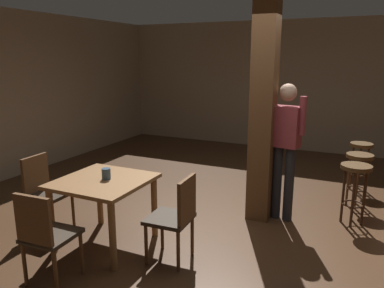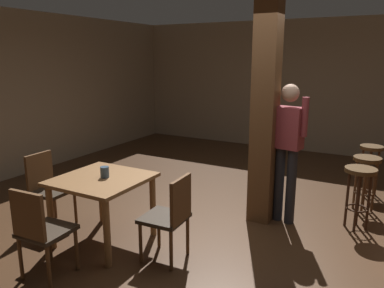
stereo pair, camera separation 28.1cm
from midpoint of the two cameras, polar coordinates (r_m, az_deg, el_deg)
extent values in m
plane|color=#422816|center=(4.60, 2.48, -13.01)|extent=(10.80, 10.80, 0.00)
cube|color=gray|center=(8.49, 14.50, 8.54)|extent=(8.00, 0.10, 2.80)
cube|color=brown|center=(4.61, 9.08, 5.16)|extent=(0.28, 0.28, 2.80)
cube|color=brown|center=(4.16, -15.27, -5.50)|extent=(0.92, 0.92, 0.04)
cylinder|color=brown|center=(4.36, -7.63, -9.52)|extent=(0.07, 0.07, 0.71)
cylinder|color=brown|center=(4.80, -15.58, -7.72)|extent=(0.07, 0.07, 0.71)
cylinder|color=brown|center=(3.79, -14.17, -13.48)|extent=(0.07, 0.07, 0.71)
cylinder|color=brown|center=(4.29, -22.44, -10.84)|extent=(0.07, 0.07, 0.71)
cube|color=#2D2319|center=(3.83, -5.61, -11.27)|extent=(0.44, 0.44, 0.04)
cube|color=brown|center=(3.66, -3.00, -8.58)|extent=(0.05, 0.38, 0.45)
cylinder|color=brown|center=(3.88, -9.15, -14.79)|extent=(0.04, 0.04, 0.43)
cylinder|color=brown|center=(4.14, -6.56, -12.77)|extent=(0.04, 0.04, 0.43)
cylinder|color=brown|center=(3.72, -4.37, -15.91)|extent=(0.04, 0.04, 0.43)
cylinder|color=brown|center=(4.00, -2.04, -13.68)|extent=(0.04, 0.04, 0.43)
cube|color=#2D2319|center=(4.79, -22.47, -7.15)|extent=(0.43, 0.43, 0.04)
cube|color=brown|center=(4.85, -24.30, -4.24)|extent=(0.05, 0.38, 0.45)
cylinder|color=brown|center=(4.87, -19.29, -9.39)|extent=(0.04, 0.04, 0.43)
cylinder|color=brown|center=(4.64, -22.24, -10.78)|extent=(0.04, 0.04, 0.43)
cylinder|color=brown|center=(5.10, -22.24, -8.60)|extent=(0.04, 0.04, 0.43)
cylinder|color=brown|center=(4.88, -25.18, -9.86)|extent=(0.04, 0.04, 0.43)
cube|color=#2D2319|center=(3.77, -22.68, -12.76)|extent=(0.44, 0.44, 0.04)
cube|color=brown|center=(3.56, -25.18, -10.59)|extent=(0.38, 0.06, 0.45)
cylinder|color=brown|center=(4.09, -22.46, -14.14)|extent=(0.04, 0.04, 0.43)
cylinder|color=brown|center=(3.87, -18.58, -15.41)|extent=(0.04, 0.04, 0.43)
cylinder|color=brown|center=(3.88, -26.16, -16.06)|extent=(0.04, 0.04, 0.43)
cylinder|color=brown|center=(3.65, -22.27, -17.59)|extent=(0.04, 0.04, 0.43)
cylinder|color=#33475B|center=(4.14, -14.86, -4.43)|extent=(0.09, 0.09, 0.12)
cube|color=maroon|center=(4.65, 12.48, 2.58)|extent=(0.37, 0.26, 0.50)
sphere|color=tan|center=(4.60, 12.74, 7.67)|extent=(0.25, 0.25, 0.21)
cylinder|color=#232328|center=(4.81, 12.93, -6.06)|extent=(0.14, 0.14, 0.95)
cylinder|color=#232328|center=(4.87, 11.19, -5.72)|extent=(0.14, 0.14, 0.95)
cylinder|color=maroon|center=(4.55, 14.81, 4.15)|extent=(0.09, 0.09, 0.46)
cylinder|color=maroon|center=(4.71, 10.41, 4.65)|extent=(0.09, 0.09, 0.46)
cylinder|color=#4C3319|center=(4.87, 22.28, -3.28)|extent=(0.36, 0.36, 0.05)
torus|color=#382114|center=(5.02, 21.80, -8.50)|extent=(0.26, 0.26, 0.02)
cylinder|color=#382114|center=(5.10, 21.98, -7.02)|extent=(0.03, 0.03, 0.71)
cylinder|color=#382114|center=(4.88, 21.81, -7.92)|extent=(0.03, 0.03, 0.71)
cylinder|color=#382114|center=(4.98, 23.25, -7.60)|extent=(0.03, 0.03, 0.71)
cylinder|color=#382114|center=(4.99, 20.54, -7.32)|extent=(0.03, 0.03, 0.71)
cylinder|color=#4C3319|center=(5.49, 22.90, -1.71)|extent=(0.35, 0.35, 0.05)
torus|color=#4C301C|center=(5.62, 22.47, -6.31)|extent=(0.25, 0.25, 0.02)
cylinder|color=#4C301C|center=(5.70, 22.62, -5.05)|extent=(0.03, 0.03, 0.69)
cylinder|color=#4C301C|center=(5.48, 22.49, -5.75)|extent=(0.03, 0.03, 0.69)
cylinder|color=#4C301C|center=(5.59, 23.73, -5.51)|extent=(0.03, 0.03, 0.69)
cylinder|color=#4C301C|center=(5.60, 21.39, -5.27)|extent=(0.03, 0.03, 0.69)
cylinder|color=#4C3319|center=(6.19, 23.27, -0.12)|extent=(0.33, 0.33, 0.05)
torus|color=#422816|center=(6.30, 22.88, -4.27)|extent=(0.23, 0.23, 0.02)
cylinder|color=#422816|center=(6.38, 23.00, -3.18)|extent=(0.03, 0.03, 0.69)
cylinder|color=#422816|center=(6.17, 22.91, -3.70)|extent=(0.03, 0.03, 0.69)
cylinder|color=#422816|center=(6.28, 23.93, -3.53)|extent=(0.03, 0.03, 0.69)
cylinder|color=#422816|center=(6.28, 21.99, -3.34)|extent=(0.03, 0.03, 0.69)
camera|label=1|loc=(0.14, -91.82, -0.43)|focal=35.00mm
camera|label=2|loc=(0.14, 88.18, 0.43)|focal=35.00mm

